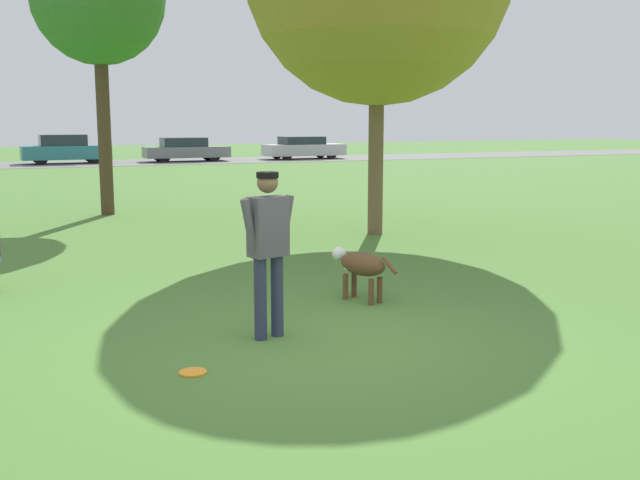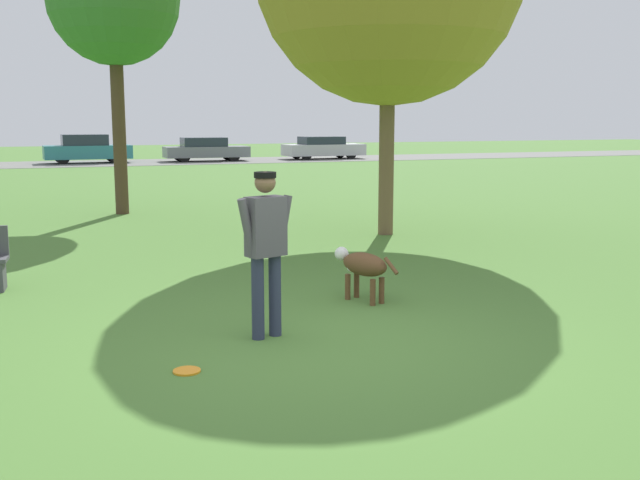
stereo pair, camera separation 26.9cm
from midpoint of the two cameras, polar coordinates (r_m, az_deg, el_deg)
name	(u,v)px [view 1 (the left image)]	position (r m, az deg, el deg)	size (l,w,h in m)	color
ground_plane	(320,344)	(7.62, -1.02, -7.93)	(120.00, 120.00, 0.00)	#4C7A33
far_road_strip	(68,164)	(40.08, -18.80, 5.51)	(120.00, 6.00, 0.01)	slate
person	(268,241)	(7.64, -4.98, -0.07)	(0.65, 0.33, 1.72)	#2D334C
dog	(360,265)	(9.30, 2.25, -1.95)	(0.54, 1.01, 0.64)	brown
frisbee	(193,372)	(6.90, -10.78, -9.88)	(0.25, 0.25, 0.02)	orange
parked_car_teal	(65,149)	(40.40, -19.02, 6.54)	(4.37, 1.88, 1.47)	teal
parked_car_grey	(186,150)	(40.85, -10.38, 6.79)	(4.46, 1.70, 1.27)	slate
parked_car_silver	(304,148)	(42.77, -1.44, 7.03)	(4.63, 1.94, 1.27)	#B7B7BC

